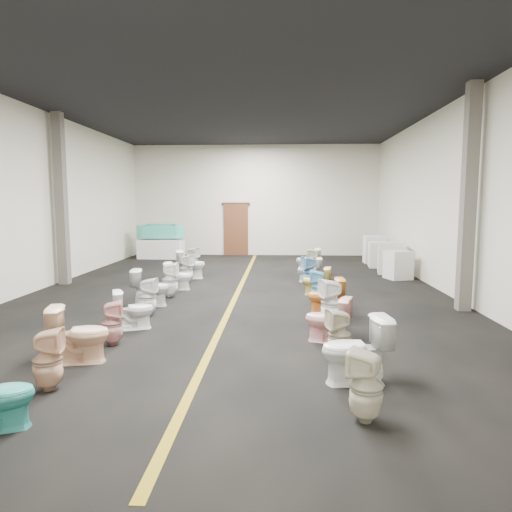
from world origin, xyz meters
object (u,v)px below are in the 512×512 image
object	(u,v)px
toilet_left_2	(79,334)
toilet_left_8	(178,276)
toilet_right_2	(339,335)
toilet_right_11	(308,260)
toilet_right_6	(319,287)
toilet_right_7	(317,281)
toilet_right_3	(328,319)
toilet_right_4	(332,303)
appliance_crate_b	(390,258)
toilet_left_4	(134,309)
toilet_left_7	(170,280)
display_table	(161,249)
appliance_crate_a	(398,265)
toilet_left_6	(151,288)
toilet_right_0	(366,386)
toilet_left_1	(48,360)
toilet_right_1	(355,350)
toilet_left_3	(112,323)
toilet_left_9	(186,269)
toilet_left_5	(148,297)
toilet_left_11	(192,260)
appliance_crate_c	(380,255)
bathtub	(161,231)
toilet_right_5	(326,296)
toilet_right_8	(310,272)
appliance_crate_d	(374,249)
toilet_right_10	(313,263)
toilet_left_10	(191,264)

from	to	relation	value
toilet_left_2	toilet_left_8	size ratio (longest dim) A/B	1.15
toilet_right_2	toilet_right_11	distance (m)	7.90
toilet_right_11	toilet_left_8	bearing A→B (deg)	-44.61
toilet_right_6	toilet_right_7	world-z (taller)	toilet_right_6
toilet_right_3	toilet_right_6	bearing A→B (deg)	-162.90
toilet_right_4	appliance_crate_b	bearing A→B (deg)	142.88
toilet_left_4	toilet_left_7	bearing A→B (deg)	-20.28
display_table	toilet_left_4	xyz separation A→B (m)	(2.13, -9.90, -0.03)
appliance_crate_a	toilet_left_6	world-z (taller)	appliance_crate_a
toilet_left_8	toilet_left_7	bearing A→B (deg)	-179.02
toilet_right_6	toilet_right_7	bearing A→B (deg)	-168.99
appliance_crate_a	toilet_right_0	xyz separation A→B (m)	(-2.51, -8.70, -0.03)
appliance_crate_a	toilet_left_1	bearing A→B (deg)	-126.76
appliance_crate_a	toilet_right_1	world-z (taller)	toilet_right_1
appliance_crate_b	toilet_right_2	bearing A→B (deg)	-107.96
toilet_left_3	toilet_left_9	bearing A→B (deg)	-19.18
toilet_left_5	toilet_left_9	size ratio (longest dim) A/B	0.94
toilet_left_11	toilet_right_0	world-z (taller)	toilet_left_11
appliance_crate_c	bathtub	bearing A→B (deg)	165.81
toilet_left_1	toilet_right_5	world-z (taller)	toilet_left_1
appliance_crate_a	toilet_left_5	world-z (taller)	appliance_crate_a
appliance_crate_c	toilet_right_5	bearing A→B (deg)	-110.49
toilet_left_2	toilet_left_11	xyz separation A→B (m)	(0.02, 7.92, 0.00)
toilet_right_1	toilet_right_2	world-z (taller)	toilet_right_1
toilet_left_11	toilet_right_0	distance (m)	10.09
toilet_left_6	toilet_right_0	xyz separation A→B (m)	(3.59, -4.96, -0.02)
appliance_crate_b	toilet_right_1	xyz separation A→B (m)	(-2.46, -8.69, -0.07)
toilet_right_1	toilet_right_6	world-z (taller)	toilet_right_1
toilet_left_1	toilet_left_8	xyz separation A→B (m)	(0.14, 6.18, -0.02)
toilet_left_9	toilet_right_11	xyz separation A→B (m)	(3.41, 2.03, -0.01)
toilet_right_8	appliance_crate_b	bearing A→B (deg)	116.18
toilet_left_6	toilet_right_5	xyz separation A→B (m)	(3.63, -0.49, -0.04)
toilet_right_1	toilet_left_8	bearing A→B (deg)	-156.84
toilet_right_1	toilet_left_2	bearing A→B (deg)	-106.07
appliance_crate_d	toilet_left_1	bearing A→B (deg)	-117.69
toilet_right_6	toilet_right_8	world-z (taller)	toilet_right_8
toilet_right_0	toilet_right_11	xyz separation A→B (m)	(0.02, 9.72, 0.01)
appliance_crate_c	toilet_right_5	world-z (taller)	appliance_crate_c
toilet_left_3	toilet_right_10	bearing A→B (deg)	-46.86
toilet_left_6	toilet_right_5	size ratio (longest dim) A/B	1.11
toilet_right_2	toilet_right_3	world-z (taller)	toilet_right_3
appliance_crate_a	toilet_left_3	bearing A→B (deg)	-132.74
appliance_crate_b	toilet_left_10	xyz separation A→B (m)	(-5.93, -1.23, -0.08)
toilet_left_3	toilet_right_10	xyz separation A→B (m)	(3.53, 6.63, 0.07)
toilet_left_11	toilet_left_2	bearing A→B (deg)	-155.99
bathtub	toilet_left_6	world-z (taller)	bathtub
toilet_right_11	toilet_right_7	bearing A→B (deg)	4.46
toilet_left_2	toilet_right_2	bearing A→B (deg)	-98.77
toilet_left_2	toilet_left_3	world-z (taller)	toilet_left_2
appliance_crate_d	toilet_right_0	distance (m)	12.40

